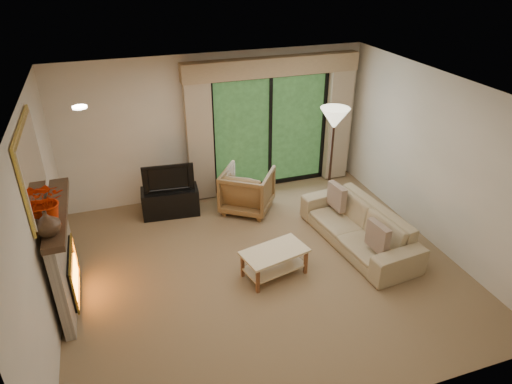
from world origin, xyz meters
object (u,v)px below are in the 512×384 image
object	(u,v)px
armchair	(247,190)
media_console	(171,202)
coffee_table	(274,263)
sofa	(358,227)

from	to	relation	value
armchair	media_console	bearing A→B (deg)	22.83
media_console	armchair	distance (m)	1.35
coffee_table	armchair	bearing A→B (deg)	71.05
armchair	coffee_table	world-z (taller)	armchair
sofa	coffee_table	world-z (taller)	sofa
sofa	media_console	bearing A→B (deg)	-131.23
armchair	coffee_table	size ratio (longest dim) A/B	0.92
armchair	sofa	distance (m)	2.04
coffee_table	sofa	bearing A→B (deg)	-1.52
armchair	sofa	xyz separation A→B (m)	(1.31, -1.57, -0.07)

